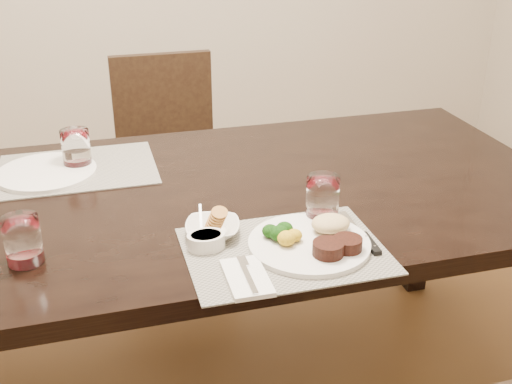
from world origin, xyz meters
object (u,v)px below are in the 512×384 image
object	(u,v)px
far_plate	(46,172)
chair_far	(169,153)
dinner_plate	(315,240)
wine_glass_near	(322,200)
steak_knife	(365,239)
cracker_bowl	(213,228)

from	to	relation	value
far_plate	chair_far	bearing A→B (deg)	57.02
dinner_plate	wine_glass_near	world-z (taller)	wine_glass_near
dinner_plate	steak_knife	bearing A→B (deg)	12.72
chair_far	cracker_bowl	xyz separation A→B (m)	(-0.06, -1.18, 0.27)
chair_far	steak_knife	world-z (taller)	chair_far
wine_glass_near	dinner_plate	bearing A→B (deg)	-117.11
steak_knife	far_plate	xyz separation A→B (m)	(-0.74, 0.61, 0.00)
far_plate	dinner_plate	bearing A→B (deg)	-44.49
chair_far	steak_knife	size ratio (longest dim) A/B	3.98
steak_knife	cracker_bowl	bearing A→B (deg)	162.90
steak_knife	far_plate	bearing A→B (deg)	143.06
chair_far	steak_knife	xyz separation A→B (m)	(0.29, -1.31, 0.26)
steak_knife	wine_glass_near	world-z (taller)	wine_glass_near
steak_knife	far_plate	world-z (taller)	same
dinner_plate	wine_glass_near	bearing A→B (deg)	78.93
dinner_plate	far_plate	world-z (taller)	dinner_plate
steak_knife	far_plate	size ratio (longest dim) A/B	0.78
cracker_bowl	far_plate	size ratio (longest dim) A/B	0.56
wine_glass_near	far_plate	xyz separation A→B (m)	(-0.68, 0.48, -0.04)
cracker_bowl	far_plate	bearing A→B (deg)	128.98
dinner_plate	steak_knife	size ratio (longest dim) A/B	1.27
far_plate	wine_glass_near	bearing A→B (deg)	-35.09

